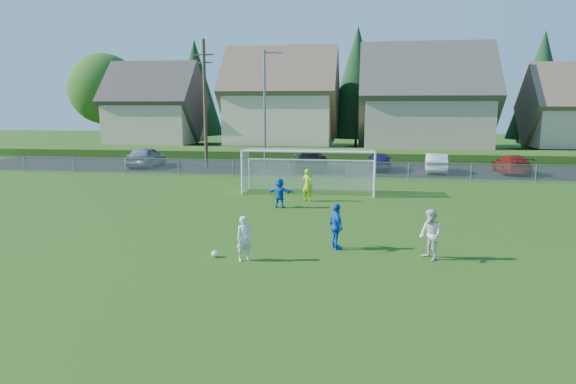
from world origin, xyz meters
name	(u,v)px	position (x,y,z in m)	size (l,w,h in m)	color
ground	(243,294)	(0.00, 0.00, 0.00)	(160.00, 160.00, 0.00)	#193D0C
asphalt_lot	(325,168)	(0.00, 27.50, 0.01)	(60.00, 60.00, 0.00)	black
grass_embankment	(331,154)	(0.00, 35.00, 0.40)	(70.00, 6.00, 0.80)	#1E420F
soccer_ball	(215,254)	(-1.71, 3.12, 0.11)	(0.22, 0.22, 0.22)	white
player_white_a	(244,238)	(-0.65, 2.91, 0.73)	(0.53, 0.35, 1.46)	silver
player_white_b	(430,235)	(5.26, 3.90, 0.82)	(0.80, 0.62, 1.65)	silver
player_blue_a	(336,226)	(2.19, 4.69, 0.81)	(0.95, 0.39, 1.62)	blue
player_blue_b	(280,193)	(-0.94, 11.58, 0.72)	(1.34, 0.43, 1.45)	blue
goalkeeper	(307,185)	(0.19, 13.50, 0.85)	(0.62, 0.41, 1.70)	#A4DC19
car_a	(146,157)	(-14.41, 26.53, 0.81)	(1.92, 4.77, 1.62)	#94959B
car_d	(311,161)	(-0.94, 26.23, 0.73)	(2.05, 5.05, 1.47)	black
car_e	(380,161)	(4.23, 26.99, 0.71)	(1.68, 4.18, 1.43)	#1B154A
car_f	(436,163)	(8.33, 26.40, 0.71)	(1.50, 4.29, 1.41)	white
car_g	(512,164)	(13.73, 26.58, 0.68)	(1.91, 4.70, 1.36)	maroon
soccer_goal	(309,164)	(0.00, 16.05, 1.63)	(7.42, 1.90, 2.50)	white
chainlink_fence	(319,169)	(0.00, 22.00, 0.63)	(52.06, 0.06, 1.20)	gray
streetlight	(265,106)	(-4.45, 26.00, 4.84)	(1.38, 0.18, 9.00)	slate
utility_pole	(205,102)	(-9.50, 27.00, 5.15)	(1.60, 0.26, 10.00)	#473321
houses_row	(356,82)	(1.97, 42.46, 7.33)	(53.90, 11.45, 13.27)	tan
tree_row	(349,88)	(1.04, 48.74, 6.91)	(65.98, 12.36, 13.80)	#382616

